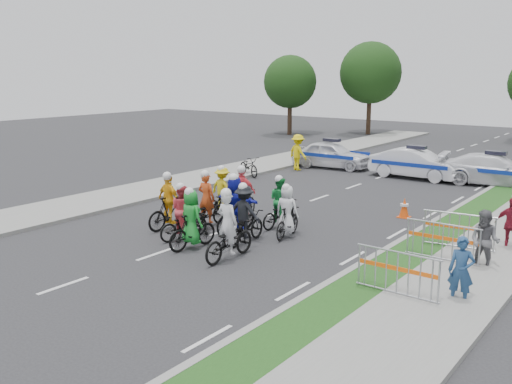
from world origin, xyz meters
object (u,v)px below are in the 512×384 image
Objects in this scene: rider_0 at (229,236)px; rider_5 at (235,208)px; police_car_1 at (416,164)px; spectator_0 at (461,271)px; rider_4 at (245,220)px; tree_3 at (370,73)px; cone_0 at (404,208)px; rider_10 at (223,194)px; rider_2 at (183,218)px; barrier_0 at (397,275)px; barrier_1 at (442,244)px; spectator_1 at (485,241)px; police_car_0 at (331,155)px; parked_bike at (249,166)px; rider_9 at (243,199)px; rider_8 at (280,208)px; police_car_2 at (495,170)px; rider_7 at (287,216)px; rider_1 at (192,225)px; barrier_2 at (459,232)px; spectator_2 at (511,225)px; marshal_hiviz at (298,152)px; rider_6 at (207,209)px; rider_3 at (170,207)px; tree_0 at (290,82)px.

rider_0 is 1.03× the size of rider_5.
police_car_1 is 2.81× the size of spectator_0.
tree_3 is (-10.35, 29.66, 4.17)m from rider_4.
cone_0 is (2.60, 5.76, -0.38)m from rider_4.
rider_2 is at bearing 112.66° from rider_10.
barrier_1 is at bearing 90.00° from barrier_0.
rider_5 is at bearing -165.22° from spectator_1.
barrier_0 is (-1.04, -3.05, -0.24)m from spectator_1.
police_car_0 is at bearing -71.26° from rider_0.
barrier_0 is 15.77m from parked_bike.
rider_9 is 8.09m from spectator_1.
rider_8 reaches higher than police_car_2.
rider_4 is 6.61m from spectator_0.
rider_10 is at bearing -122.95° from parked_bike.
rider_7 reaches higher than spectator_0.
barrier_2 is (6.23, 4.33, -0.15)m from rider_1.
spectator_2 is 14.53m from marshal_hiviz.
police_car_2 reaches higher than barrier_1.
rider_2 reaches higher than spectator_2.
rider_6 is 0.27× the size of tree_3.
rider_7 is 5.74m from spectator_1.
spectator_1 is 5.55m from cone_0.
spectator_0 reaches higher than barrier_2.
rider_3 is at bearing 46.27° from rider_8.
tree_0 reaches higher than spectator_0.
rider_8 is 1.16× the size of spectator_0.
barrier_0 is (7.04, -3.40, -0.18)m from rider_9.
rider_9 is (-2.25, 3.52, 0.08)m from rider_0.
rider_4 is 2.65× the size of cone_0.
rider_4 is 14.21m from police_car_0.
police_car_1 is at bearing -87.32° from rider_1.
rider_9 is at bearing -80.67° from rider_2.
police_car_1 is at bearing -100.31° from police_car_0.
spectator_2 is 0.21× the size of tree_3.
rider_0 is 1.55m from rider_4.
rider_9 reaches higher than spectator_2.
spectator_0 is at bearing 169.69° from rider_4.
barrier_1 is at bearing -166.73° from rider_4.
rider_7 is at bearing -122.00° from rider_4.
rider_9 reaches higher than rider_8.
rider_0 is at bearing -176.91° from police_car_1.
spectator_1 is 1.07m from barrier_1.
marshal_hiviz is 0.93× the size of barrier_2.
tree_0 is (-21.87, 21.78, 3.40)m from spectator_2.
tree_3 is (-7.45, 29.87, 4.16)m from rider_3.
rider_0 reaches higher than spectator_1.
spectator_2 is at bearing -138.07° from police_car_0.
barrier_0 is (7.40, -1.98, -0.07)m from rider_6.
rider_6 is at bearing 147.28° from police_car_2.
police_car_0 is (-5.19, 14.87, 0.04)m from rider_0.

